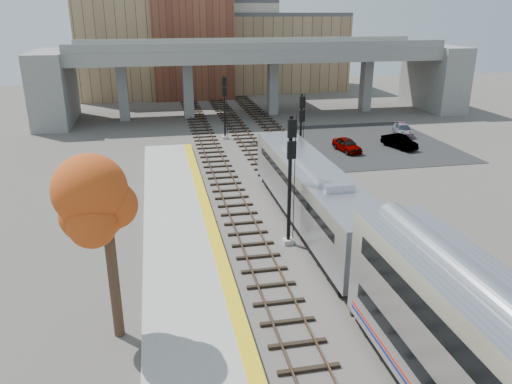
{
  "coord_description": "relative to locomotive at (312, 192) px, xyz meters",
  "views": [
    {
      "loc": [
        -8.32,
        -19.03,
        13.06
      ],
      "look_at": [
        -2.55,
        9.18,
        2.5
      ],
      "focal_mm": 35.0,
      "sensor_mm": 36.0,
      "label": 1
    }
  ],
  "objects": [
    {
      "name": "ground",
      "position": [
        -1.0,
        -8.99,
        -2.28
      ],
      "size": [
        160.0,
        160.0,
        0.0
      ],
      "primitive_type": "plane",
      "color": "#47423D",
      "rests_on": "ground"
    },
    {
      "name": "platform",
      "position": [
        -8.25,
        -8.99,
        -2.1
      ],
      "size": [
        4.5,
        60.0,
        0.35
      ],
      "primitive_type": "cube",
      "color": "#9E9E99",
      "rests_on": "ground"
    },
    {
      "name": "yellow_strip",
      "position": [
        -6.35,
        -8.99,
        -1.92
      ],
      "size": [
        0.7,
        60.0,
        0.01
      ],
      "primitive_type": "cube",
      "color": "yellow",
      "rests_on": "platform"
    },
    {
      "name": "tracks",
      "position": [
        -0.07,
        3.51,
        -2.2
      ],
      "size": [
        10.7,
        95.0,
        0.25
      ],
      "color": "black",
      "rests_on": "ground"
    },
    {
      "name": "overpass",
      "position": [
        3.92,
        36.01,
        3.53
      ],
      "size": [
        54.0,
        12.0,
        9.5
      ],
      "color": "slate",
      "rests_on": "ground"
    },
    {
      "name": "buildings_far",
      "position": [
        0.26,
        57.58,
        5.6
      ],
      "size": [
        43.0,
        21.0,
        20.6
      ],
      "color": "#9E835C",
      "rests_on": "ground"
    },
    {
      "name": "parking_lot",
      "position": [
        13.0,
        19.01,
        -2.26
      ],
      "size": [
        14.0,
        18.0,
        0.04
      ],
      "primitive_type": "cube",
      "color": "black",
      "rests_on": "ground"
    },
    {
      "name": "locomotive",
      "position": [
        0.0,
        0.0,
        0.0
      ],
      "size": [
        3.02,
        19.05,
        4.1
      ],
      "color": "#A8AAB2",
      "rests_on": "ground"
    },
    {
      "name": "signal_mast_near",
      "position": [
        -2.1,
        -2.3,
        1.64
      ],
      "size": [
        0.6,
        0.64,
        7.67
      ],
      "color": "#9E9E99",
      "rests_on": "ground"
    },
    {
      "name": "signal_mast_mid",
      "position": [
        2.0,
        9.45,
        1.1
      ],
      "size": [
        0.6,
        0.64,
        6.87
      ],
      "color": "#9E9E99",
      "rests_on": "ground"
    },
    {
      "name": "signal_mast_far",
      "position": [
        -2.1,
        23.73,
        0.95
      ],
      "size": [
        0.6,
        0.64,
        6.66
      ],
      "color": "#9E9E99",
      "rests_on": "ground"
    },
    {
      "name": "tree",
      "position": [
        -11.44,
        -9.3,
        3.54
      ],
      "size": [
        3.6,
        3.6,
        7.84
      ],
      "color": "#382619",
      "rests_on": "ground"
    },
    {
      "name": "car_a",
      "position": [
        8.8,
        16.33,
        -1.58
      ],
      "size": [
        2.11,
        4.04,
        1.31
      ],
      "primitive_type": "imported",
      "rotation": [
        0.0,
        0.0,
        0.15
      ],
      "color": "#99999E",
      "rests_on": "parking_lot"
    },
    {
      "name": "car_b",
      "position": [
        14.35,
        16.43,
        -1.58
      ],
      "size": [
        2.48,
        4.24,
        1.32
      ],
      "primitive_type": "imported",
      "rotation": [
        0.0,
        0.0,
        0.29
      ],
      "color": "#99999E",
      "rests_on": "parking_lot"
    },
    {
      "name": "car_c",
      "position": [
        17.28,
        21.37,
        -1.64
      ],
      "size": [
        2.63,
        4.41,
        1.2
      ],
      "primitive_type": "imported",
      "rotation": [
        0.0,
        0.0,
        -0.25
      ],
      "color": "#99999E",
      "rests_on": "parking_lot"
    }
  ]
}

